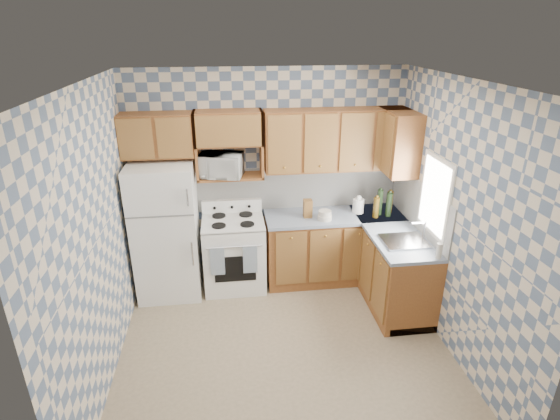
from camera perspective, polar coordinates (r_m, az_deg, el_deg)
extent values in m
plane|color=#7C6B52|center=(4.84, 0.57, -17.35)|extent=(3.40, 3.40, 0.00)
cube|color=slate|center=(5.57, -1.63, 4.31)|extent=(3.40, 0.02, 2.70)
cube|color=slate|center=(4.63, 21.97, -1.44)|extent=(0.02, 3.20, 2.70)
cube|color=white|center=(5.66, 2.43, 3.00)|extent=(2.60, 0.02, 0.56)
cube|color=white|center=(5.33, 17.69, 0.59)|extent=(0.02, 1.60, 0.56)
cube|color=white|center=(5.47, -14.62, -2.62)|extent=(0.75, 0.70, 1.68)
cube|color=white|center=(5.61, -5.99, -5.72)|extent=(0.76, 0.65, 0.90)
cube|color=silver|center=(5.41, -6.19, -1.49)|extent=(0.76, 0.65, 0.02)
cube|color=white|center=(5.62, -6.31, 0.54)|extent=(0.76, 0.08, 0.17)
cube|color=navy|center=(5.26, -8.18, -6.66)|extent=(0.17, 0.02, 0.36)
cube|color=navy|center=(5.27, -3.92, -6.45)|extent=(0.17, 0.02, 0.36)
cube|color=brown|center=(5.80, 6.95, -4.90)|extent=(1.75, 0.60, 0.88)
cube|color=brown|center=(5.55, 14.00, -6.83)|extent=(0.60, 1.60, 0.88)
cube|color=slate|center=(5.59, 7.18, -0.75)|extent=(1.77, 0.63, 0.04)
cube|color=slate|center=(5.34, 14.42, -2.54)|extent=(0.63, 1.60, 0.04)
cube|color=brown|center=(5.42, 7.32, 9.09)|extent=(1.75, 0.33, 0.74)
cube|color=brown|center=(5.28, -15.78, 9.39)|extent=(0.82, 0.33, 0.50)
cube|color=brown|center=(5.47, 15.11, 8.62)|extent=(0.33, 0.70, 0.74)
cube|color=brown|center=(5.37, -6.47, 4.38)|extent=(0.80, 0.33, 0.03)
imported|color=white|center=(5.29, -7.73, 5.82)|extent=(0.57, 0.45, 0.28)
cube|color=#B7B7BC|center=(5.04, 15.90, -3.96)|extent=(0.48, 0.40, 0.03)
cube|color=silver|center=(4.95, 19.59, 1.73)|extent=(0.02, 0.66, 0.86)
cylinder|color=black|center=(5.62, 12.87, 0.98)|extent=(0.07, 0.07, 0.33)
cylinder|color=black|center=(5.60, 14.03, 0.70)|extent=(0.07, 0.07, 0.31)
cylinder|color=#4F390F|center=(5.71, 14.14, 0.99)|extent=(0.07, 0.07, 0.28)
cylinder|color=#4F390F|center=(5.54, 12.43, 0.33)|extent=(0.07, 0.07, 0.26)
cube|color=brown|center=(5.43, 3.64, 0.21)|extent=(0.10, 0.10, 0.23)
cylinder|color=white|center=(5.65, 10.19, 0.54)|extent=(0.14, 0.14, 0.18)
cylinder|color=beige|center=(4.77, 20.07, -5.04)|extent=(0.06, 0.06, 0.17)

